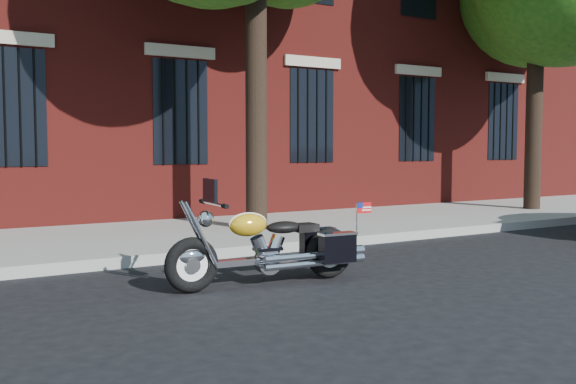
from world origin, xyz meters
TOP-DOWN VIEW (x-y plane):
  - ground at (0.00, 0.00)m, footprint 120.00×120.00m
  - curb at (0.00, 1.38)m, footprint 40.00×0.16m
  - sidewalk at (0.00, 3.26)m, footprint 40.00×3.60m
  - motorcycle at (-1.08, -0.48)m, footprint 2.35×0.74m

SIDE VIEW (x-z plane):
  - ground at x=0.00m, z-range 0.00..0.00m
  - curb at x=0.00m, z-range 0.00..0.15m
  - sidewalk at x=0.00m, z-range 0.00..0.15m
  - motorcycle at x=-1.08m, z-range -0.19..1.00m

